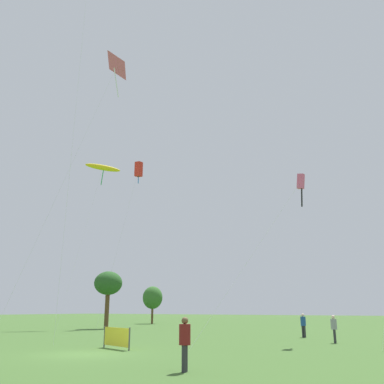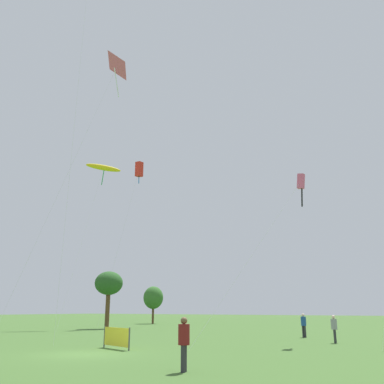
{
  "view_description": "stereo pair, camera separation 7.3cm",
  "coord_description": "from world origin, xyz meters",
  "px_view_note": "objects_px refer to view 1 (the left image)",
  "views": [
    {
      "loc": [
        15.88,
        -15.9,
        2.12
      ],
      "look_at": [
        1.65,
        7.03,
        9.59
      ],
      "focal_mm": 39.65,
      "sensor_mm": 36.0,
      "label": 1
    },
    {
      "loc": [
        15.95,
        -15.86,
        2.12
      ],
      "look_at": [
        1.65,
        7.03,
        9.59
      ],
      "focal_mm": 39.65,
      "sensor_mm": 36.0,
      "label": 2
    }
  ],
  "objects_px": {
    "person_standing_1": "(185,340)",
    "event_banner": "(116,337)",
    "kite_flying_3": "(139,170)",
    "person_standing_0": "(303,324)",
    "person_standing_2": "(334,327)",
    "kite_flying_5": "(103,168)",
    "park_tree_1": "(153,298)",
    "kite_flying_6": "(300,183)",
    "park_tree_0": "(108,284)",
    "kite_flying_2": "(117,68)"
  },
  "relations": [
    {
      "from": "kite_flying_6",
      "to": "park_tree_0",
      "type": "height_order",
      "value": "kite_flying_6"
    },
    {
      "from": "kite_flying_2",
      "to": "kite_flying_6",
      "type": "bearing_deg",
      "value": -1.91
    },
    {
      "from": "kite_flying_3",
      "to": "park_tree_0",
      "type": "height_order",
      "value": "kite_flying_3"
    },
    {
      "from": "kite_flying_5",
      "to": "person_standing_2",
      "type": "bearing_deg",
      "value": -15.78
    },
    {
      "from": "person_standing_0",
      "to": "kite_flying_5",
      "type": "height_order",
      "value": "kite_flying_5"
    },
    {
      "from": "person_standing_2",
      "to": "kite_flying_3",
      "type": "xyz_separation_m",
      "value": [
        -27.01,
        12.43,
        19.1
      ]
    },
    {
      "from": "kite_flying_6",
      "to": "park_tree_0",
      "type": "distance_m",
      "value": 27.77
    },
    {
      "from": "person_standing_1",
      "to": "kite_flying_5",
      "type": "relative_size",
      "value": 0.09
    },
    {
      "from": "kite_flying_6",
      "to": "park_tree_1",
      "type": "distance_m",
      "value": 40.74
    },
    {
      "from": "person_standing_2",
      "to": "kite_flying_6",
      "type": "distance_m",
      "value": 9.91
    },
    {
      "from": "kite_flying_3",
      "to": "kite_flying_6",
      "type": "xyz_separation_m",
      "value": [
        25.7,
        -13.17,
        -9.31
      ]
    },
    {
      "from": "kite_flying_6",
      "to": "park_tree_0",
      "type": "xyz_separation_m",
      "value": [
        -25.76,
        8.52,
        -5.89
      ]
    },
    {
      "from": "person_standing_2",
      "to": "kite_flying_2",
      "type": "distance_m",
      "value": 32.57
    },
    {
      "from": "kite_flying_2",
      "to": "park_tree_1",
      "type": "relative_size",
      "value": 5.05
    },
    {
      "from": "kite_flying_6",
      "to": "kite_flying_5",
      "type": "bearing_deg",
      "value": 162.16
    },
    {
      "from": "person_standing_2",
      "to": "kite_flying_5",
      "type": "xyz_separation_m",
      "value": [
        -29.58,
        8.36,
        18.63
      ]
    },
    {
      "from": "person_standing_0",
      "to": "kite_flying_5",
      "type": "distance_m",
      "value": 32.3
    },
    {
      "from": "person_standing_1",
      "to": "kite_flying_5",
      "type": "height_order",
      "value": "kite_flying_5"
    },
    {
      "from": "person_standing_0",
      "to": "park_tree_1",
      "type": "xyz_separation_m",
      "value": [
        -29.43,
        19.52,
        2.76
      ]
    },
    {
      "from": "kite_flying_3",
      "to": "person_standing_0",
      "type": "bearing_deg",
      "value": -18.6
    },
    {
      "from": "person_standing_1",
      "to": "kite_flying_6",
      "type": "relative_size",
      "value": 0.16
    },
    {
      "from": "park_tree_0",
      "to": "kite_flying_6",
      "type": "bearing_deg",
      "value": -18.29
    },
    {
      "from": "person_standing_1",
      "to": "event_banner",
      "type": "xyz_separation_m",
      "value": [
        -8.01,
        5.45,
        -0.43
      ]
    },
    {
      "from": "kite_flying_5",
      "to": "kite_flying_6",
      "type": "height_order",
      "value": "kite_flying_5"
    },
    {
      "from": "kite_flying_2",
      "to": "kite_flying_5",
      "type": "height_order",
      "value": "kite_flying_2"
    },
    {
      "from": "kite_flying_2",
      "to": "kite_flying_6",
      "type": "distance_m",
      "value": 24.59
    },
    {
      "from": "person_standing_2",
      "to": "park_tree_0",
      "type": "height_order",
      "value": "park_tree_0"
    },
    {
      "from": "kite_flying_5",
      "to": "event_banner",
      "type": "bearing_deg",
      "value": -43.0
    },
    {
      "from": "kite_flying_2",
      "to": "kite_flying_5",
      "type": "xyz_separation_m",
      "value": [
        -9.44,
        8.47,
        -6.96
      ]
    },
    {
      "from": "person_standing_1",
      "to": "park_tree_1",
      "type": "xyz_separation_m",
      "value": [
        -31.69,
        40.12,
        2.72
      ]
    },
    {
      "from": "park_tree_1",
      "to": "kite_flying_3",
      "type": "bearing_deg",
      "value": -63.11
    },
    {
      "from": "kite_flying_6",
      "to": "person_standing_2",
      "type": "bearing_deg",
      "value": 29.61
    },
    {
      "from": "kite_flying_5",
      "to": "park_tree_1",
      "type": "xyz_separation_m",
      "value": [
        -3.31,
        15.66,
        -15.84
      ]
    },
    {
      "from": "person_standing_2",
      "to": "event_banner",
      "type": "relative_size",
      "value": 0.65
    },
    {
      "from": "kite_flying_3",
      "to": "kite_flying_5",
      "type": "height_order",
      "value": "kite_flying_3"
    },
    {
      "from": "person_standing_2",
      "to": "kite_flying_5",
      "type": "height_order",
      "value": "kite_flying_5"
    },
    {
      "from": "kite_flying_5",
      "to": "person_standing_0",
      "type": "bearing_deg",
      "value": -8.39
    },
    {
      "from": "kite_flying_5",
      "to": "kite_flying_6",
      "type": "bearing_deg",
      "value": -17.84
    },
    {
      "from": "person_standing_2",
      "to": "park_tree_1",
      "type": "height_order",
      "value": "park_tree_1"
    },
    {
      "from": "kite_flying_3",
      "to": "event_banner",
      "type": "distance_m",
      "value": 35.05
    },
    {
      "from": "person_standing_2",
      "to": "park_tree_0",
      "type": "relative_size",
      "value": 0.27
    },
    {
      "from": "person_standing_2",
      "to": "park_tree_1",
      "type": "distance_m",
      "value": 40.82
    },
    {
      "from": "kite_flying_2",
      "to": "kite_flying_3",
      "type": "relative_size",
      "value": 1.31
    },
    {
      "from": "person_standing_2",
      "to": "kite_flying_3",
      "type": "height_order",
      "value": "kite_flying_3"
    },
    {
      "from": "person_standing_2",
      "to": "park_tree_0",
      "type": "xyz_separation_m",
      "value": [
        -27.07,
        7.77,
        3.9
      ]
    },
    {
      "from": "person_standing_2",
      "to": "kite_flying_5",
      "type": "distance_m",
      "value": 35.94
    },
    {
      "from": "person_standing_1",
      "to": "kite_flying_2",
      "type": "xyz_separation_m",
      "value": [
        -18.95,
        15.98,
        25.53
      ]
    },
    {
      "from": "person_standing_0",
      "to": "event_banner",
      "type": "bearing_deg",
      "value": -90.25
    },
    {
      "from": "kite_flying_5",
      "to": "event_banner",
      "type": "xyz_separation_m",
      "value": [
        20.38,
        -19.0,
        -19.0
      ]
    },
    {
      "from": "kite_flying_5",
      "to": "park_tree_1",
      "type": "height_order",
      "value": "kite_flying_5"
    }
  ]
}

